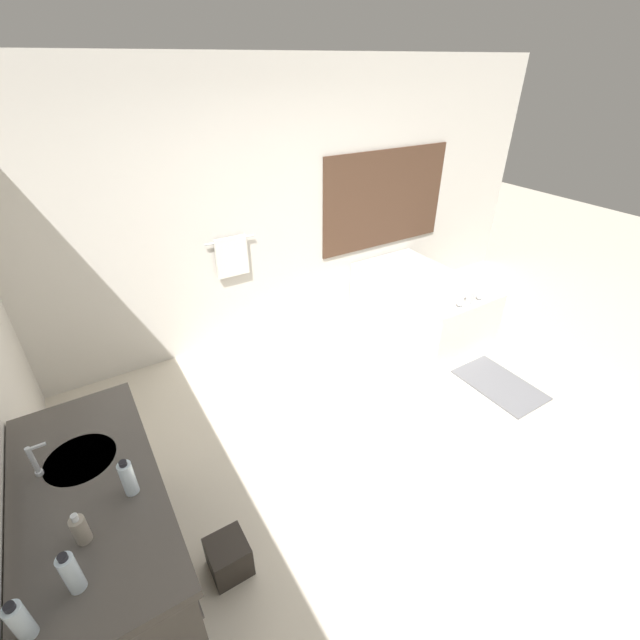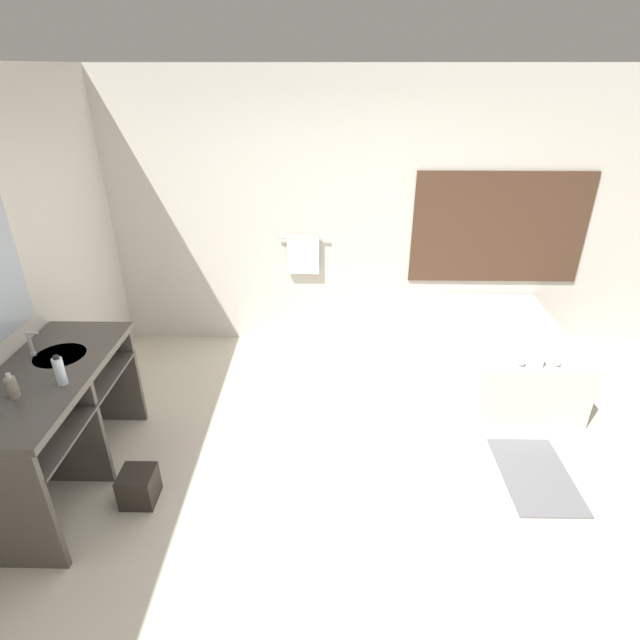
# 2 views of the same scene
# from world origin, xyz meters

# --- Properties ---
(ground_plane) EXTENTS (16.00, 16.00, 0.00)m
(ground_plane) POSITION_xyz_m (0.00, 0.00, 0.00)
(ground_plane) COLOR beige
(ground_plane) RESTS_ON ground
(wall_back_with_blinds) EXTENTS (7.40, 0.13, 2.70)m
(wall_back_with_blinds) POSITION_xyz_m (0.06, 2.23, 1.35)
(wall_back_with_blinds) COLOR silver
(wall_back_with_blinds) RESTS_ON ground_plane
(vanity_counter) EXTENTS (0.64, 1.44, 0.91)m
(vanity_counter) POSITION_xyz_m (-1.86, 0.08, 0.66)
(vanity_counter) COLOR #4C4742
(vanity_counter) RESTS_ON ground_plane
(sink_faucet) EXTENTS (0.09, 0.04, 0.18)m
(sink_faucet) POSITION_xyz_m (-2.04, 0.27, 1.00)
(sink_faucet) COLOR silver
(sink_faucet) RESTS_ON vanity_counter
(bathtub) EXTENTS (0.91, 1.51, 0.67)m
(bathtub) POSITION_xyz_m (1.63, 1.43, 0.30)
(bathtub) COLOR silver
(bathtub) RESTS_ON ground_plane
(water_bottle_1) EXTENTS (0.06, 0.06, 0.20)m
(water_bottle_1) POSITION_xyz_m (-1.68, -0.07, 1.01)
(water_bottle_1) COLOR silver
(water_bottle_1) RESTS_ON vanity_counter
(water_bottle_2) EXTENTS (0.06, 0.06, 0.21)m
(water_bottle_2) POSITION_xyz_m (-1.94, -0.40, 1.01)
(water_bottle_2) COLOR silver
(water_bottle_2) RESTS_ON vanity_counter
(water_bottle_3) EXTENTS (0.06, 0.06, 0.20)m
(water_bottle_3) POSITION_xyz_m (-2.11, -0.48, 1.01)
(water_bottle_3) COLOR silver
(water_bottle_3) RESTS_ON vanity_counter
(soap_dispenser) EXTENTS (0.06, 0.06, 0.16)m
(soap_dispenser) POSITION_xyz_m (-1.90, -0.21, 0.99)
(soap_dispenser) COLOR gray
(soap_dispenser) RESTS_ON vanity_counter
(waste_bin) EXTENTS (0.23, 0.23, 0.24)m
(waste_bin) POSITION_xyz_m (-1.32, -0.12, 0.12)
(waste_bin) COLOR #2D2823
(waste_bin) RESTS_ON ground_plane
(bath_mat) EXTENTS (0.49, 0.77, 0.02)m
(bath_mat) POSITION_xyz_m (1.48, 0.15, 0.01)
(bath_mat) COLOR slate
(bath_mat) RESTS_ON ground_plane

